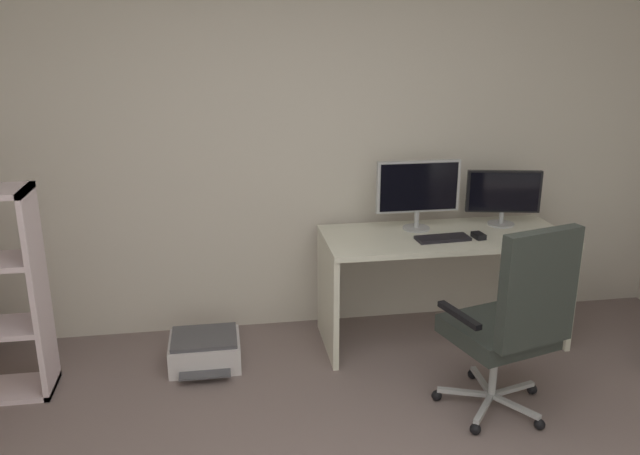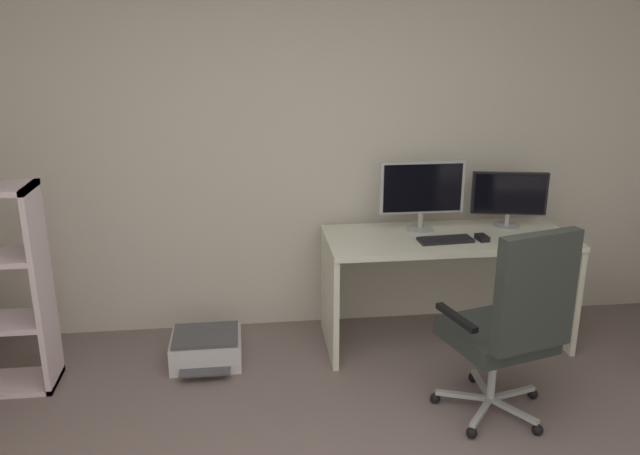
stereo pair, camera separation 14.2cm
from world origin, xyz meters
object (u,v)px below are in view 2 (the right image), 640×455
(monitor_secondary, at_px, (509,196))
(monitor_main, at_px, (422,190))
(keyboard, at_px, (445,240))
(desk, at_px, (447,263))
(computer_mouse, at_px, (482,238))
(office_chair, at_px, (511,322))
(printer, at_px, (206,348))

(monitor_secondary, bearing_deg, monitor_main, -179.99)
(monitor_secondary, height_order, keyboard, monitor_secondary)
(monitor_secondary, bearing_deg, desk, -163.56)
(monitor_main, distance_m, keyboard, 0.37)
(computer_mouse, xyz_separation_m, office_chair, (-0.14, -0.82, -0.18))
(office_chair, bearing_deg, printer, 152.68)
(monitor_secondary, bearing_deg, printer, -173.34)
(desk, distance_m, printer, 1.65)
(monitor_main, relative_size, computer_mouse, 5.57)
(desk, height_order, office_chair, office_chair)
(monitor_main, relative_size, keyboard, 1.64)
(keyboard, xyz_separation_m, printer, (-1.52, 0.01, -0.67))
(desk, relative_size, monitor_secondary, 3.24)
(printer, bearing_deg, desk, 3.82)
(desk, height_order, printer, desk)
(computer_mouse, relative_size, office_chair, 0.09)
(keyboard, bearing_deg, monitor_main, 107.94)
(office_chair, bearing_deg, desk, 92.72)
(monitor_main, xyz_separation_m, printer, (-1.42, -0.24, -0.93))
(office_chair, relative_size, printer, 2.50)
(desk, distance_m, monitor_main, 0.51)
(computer_mouse, bearing_deg, desk, 139.59)
(computer_mouse, bearing_deg, monitor_main, 136.25)
(monitor_secondary, height_order, office_chair, monitor_secondary)
(monitor_secondary, distance_m, printer, 2.21)
(desk, xyz_separation_m, office_chair, (0.04, -0.94, 0.03))
(monitor_secondary, xyz_separation_m, keyboard, (-0.50, -0.24, -0.21))
(desk, xyz_separation_m, monitor_main, (-0.15, 0.13, 0.47))
(keyboard, relative_size, printer, 0.76)
(desk, relative_size, printer, 3.54)
(computer_mouse, distance_m, office_chair, 0.85)
(desk, xyz_separation_m, keyboard, (-0.06, -0.11, 0.20))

